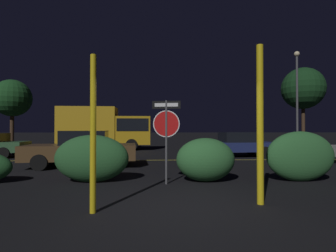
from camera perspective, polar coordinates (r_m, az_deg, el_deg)
The scene contains 14 objects.
ground_plane at distance 5.30m, azimuth 2.87°, elevation -17.37°, with size 260.00×260.00×0.00m, color black.
road_center_stripe at distance 13.06m, azimuth -0.25°, elevation -7.42°, with size 42.28×0.12×0.01m, color gold.
stop_sign at distance 7.29m, azimuth -0.37°, elevation 0.23°, with size 0.79×0.16×2.33m.
yellow_pole_left at distance 4.96m, azimuth -15.99°, elevation -1.57°, with size 0.11×0.11×2.89m, color yellow.
yellow_pole_right at distance 5.65m, azimuth 19.42°, elevation 0.38°, with size 0.14×0.14×3.25m, color yellow.
hedge_bush_1 at distance 7.92m, azimuth -16.24°, elevation -6.79°, with size 2.12×0.96×1.36m, color #285B2D.
hedge_bush_2 at distance 7.79m, azimuth 8.14°, elevation -7.26°, with size 1.70×1.09×1.27m, color #2D6633.
hedge_bush_3 at distance 8.65m, azimuth 26.85°, elevation -5.89°, with size 2.02×0.77×1.46m, color #2D6633.
passing_car_2 at distance 11.32m, azimuth -18.10°, elevation -4.74°, with size 4.58×2.33×1.47m.
passing_car_3 at distance 15.21m, azimuth 14.45°, elevation -3.89°, with size 4.63×2.17×1.37m.
delivery_truck at distance 20.29m, azimuth -13.44°, elevation -0.29°, with size 6.79×2.71×3.18m.
street_lamp at distance 22.07m, azimuth 26.28°, elevation 7.10°, with size 0.41×0.41×7.40m.
tree_0 at distance 28.22m, azimuth 27.32°, elevation 7.24°, with size 3.93×3.93×7.39m.
tree_1 at distance 26.36m, azimuth -30.79°, elevation 5.19°, with size 3.18×3.18×5.82m.
Camera 1 is at (-0.45, -5.06, 1.51)m, focal length 28.00 mm.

